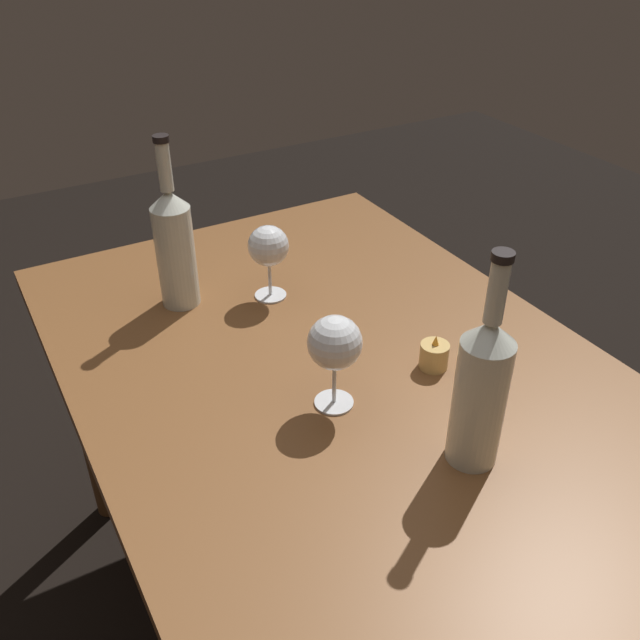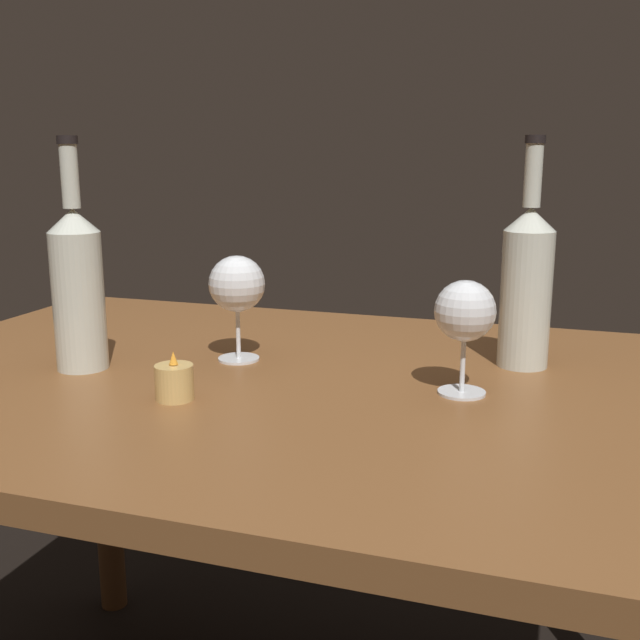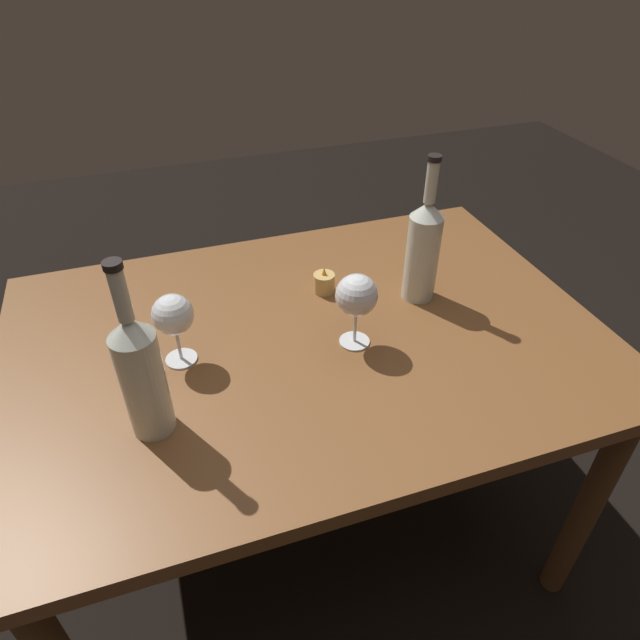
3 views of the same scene
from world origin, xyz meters
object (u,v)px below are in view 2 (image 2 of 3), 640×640
at_px(wine_glass_left, 237,286).
at_px(wine_bottle, 527,283).
at_px(votive_candle, 174,383).
at_px(wine_glass_right, 465,313).
at_px(wine_bottle_second, 78,285).

relative_size(wine_glass_left, wine_bottle, 0.48).
relative_size(wine_glass_left, votive_candle, 2.51).
bearing_deg(wine_glass_left, wine_bottle, -165.95).
xyz_separation_m(wine_glass_right, wine_bottle_second, (0.57, 0.06, 0.02)).
relative_size(wine_glass_left, wine_bottle_second, 0.48).
distance_m(wine_glass_right, wine_bottle_second, 0.57).
height_order(wine_glass_right, wine_bottle, wine_bottle).
bearing_deg(wine_bottle_second, votive_candle, 156.79).
height_order(wine_glass_left, wine_bottle_second, wine_bottle_second).
xyz_separation_m(wine_bottle_second, votive_candle, (-0.21, 0.09, -0.11)).
bearing_deg(votive_candle, wine_bottle_second, -23.21).
height_order(wine_glass_left, votive_candle, wine_glass_left).
height_order(wine_glass_left, wine_bottle, wine_bottle).
xyz_separation_m(wine_bottle, votive_candle, (0.43, 0.31, -0.11)).
relative_size(wine_glass_right, wine_bottle, 0.45).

